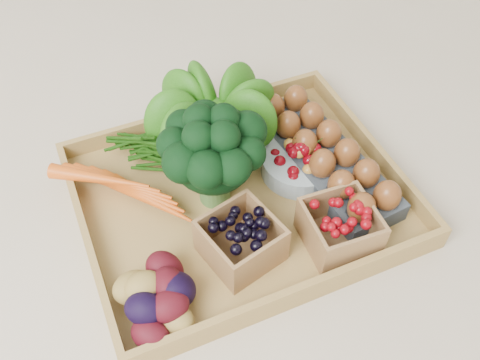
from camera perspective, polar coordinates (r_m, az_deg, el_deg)
name	(u,v)px	position (r m, az deg, el deg)	size (l,w,h in m)	color
ground	(240,202)	(0.96, 0.00, -2.34)	(4.00, 4.00, 0.00)	beige
tray	(240,199)	(0.95, 0.00, -2.06)	(0.55, 0.45, 0.01)	#AC8948
carrots	(133,190)	(0.95, -11.32, -1.09)	(0.19, 0.13, 0.04)	#DB5412
lettuce	(214,112)	(0.98, -2.79, 7.24)	(0.16, 0.16, 0.16)	#1A4A0B
broccoli	(214,171)	(0.90, -2.83, 1.01)	(0.18, 0.18, 0.14)	black
cherry_bowl	(300,164)	(0.98, 6.44, 1.75)	(0.14, 0.14, 0.04)	#8C9EA5
egg_carton	(323,161)	(0.99, 8.88, 1.97)	(0.12, 0.33, 0.04)	#3A4149
potatoes	(156,296)	(0.80, -8.90, -12.10)	(0.16, 0.16, 0.09)	#370810
punnet_blackberry	(241,240)	(0.85, 0.08, -6.46)	(0.11, 0.11, 0.08)	black
punnet_raspberry	(340,227)	(0.88, 10.59, -4.99)	(0.11, 0.11, 0.07)	maroon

